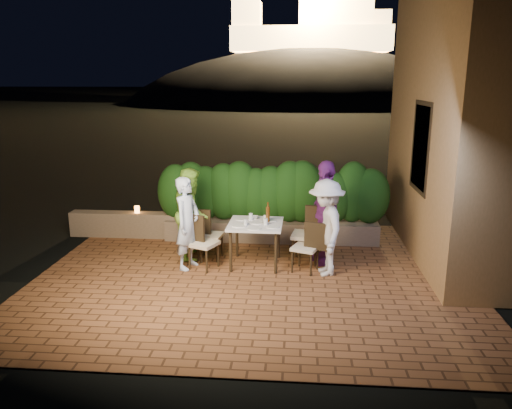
# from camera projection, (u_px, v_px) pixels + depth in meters

# --- Properties ---
(ground) EXTENTS (400.00, 400.00, 0.00)m
(ground) POSITION_uv_depth(u_px,v_px,m) (250.00, 287.00, 7.79)
(ground) COLOR black
(ground) RESTS_ON ground
(terrace_floor) EXTENTS (7.00, 6.00, 0.15)m
(terrace_floor) POSITION_uv_depth(u_px,v_px,m) (253.00, 278.00, 8.29)
(terrace_floor) COLOR brown
(terrace_floor) RESTS_ON ground
(building_wall) EXTENTS (1.60, 5.00, 5.00)m
(building_wall) POSITION_uv_depth(u_px,v_px,m) (463.00, 116.00, 8.81)
(building_wall) COLOR #A27440
(building_wall) RESTS_ON ground
(window_pane) EXTENTS (0.08, 1.00, 1.40)m
(window_pane) POSITION_uv_depth(u_px,v_px,m) (422.00, 147.00, 8.52)
(window_pane) COLOR black
(window_pane) RESTS_ON building_wall
(window_frame) EXTENTS (0.06, 1.15, 1.55)m
(window_frame) POSITION_uv_depth(u_px,v_px,m) (422.00, 147.00, 8.52)
(window_frame) COLOR black
(window_frame) RESTS_ON building_wall
(planter) EXTENTS (4.20, 0.55, 0.40)m
(planter) POSITION_uv_depth(u_px,v_px,m) (271.00, 230.00, 9.94)
(planter) COLOR #77634C
(planter) RESTS_ON ground
(hedge) EXTENTS (4.00, 0.70, 1.10)m
(hedge) POSITION_uv_depth(u_px,v_px,m) (271.00, 194.00, 9.76)
(hedge) COLOR #163D10
(hedge) RESTS_ON planter
(parapet) EXTENTS (2.20, 0.30, 0.50)m
(parapet) POSITION_uv_depth(u_px,v_px,m) (124.00, 224.00, 10.18)
(parapet) COLOR #77634C
(parapet) RESTS_ON ground
(hill) EXTENTS (52.00, 40.00, 22.00)m
(hill) POSITION_uv_depth(u_px,v_px,m) (308.00, 134.00, 66.57)
(hill) COLOR black
(hill) RESTS_ON ground
(fortress) EXTENTS (26.00, 8.00, 8.00)m
(fortress) POSITION_uv_depth(u_px,v_px,m) (311.00, 19.00, 63.03)
(fortress) COLOR #FFCC7A
(fortress) RESTS_ON hill
(dining_table) EXTENTS (0.93, 0.93, 0.75)m
(dining_table) POSITION_uv_depth(u_px,v_px,m) (256.00, 244.00, 8.58)
(dining_table) COLOR white
(dining_table) RESTS_ON ground
(plate_nw) EXTENTS (0.24, 0.24, 0.01)m
(plate_nw) POSITION_uv_depth(u_px,v_px,m) (239.00, 226.00, 8.31)
(plate_nw) COLOR white
(plate_nw) RESTS_ON dining_table
(plate_sw) EXTENTS (0.20, 0.20, 0.01)m
(plate_sw) POSITION_uv_depth(u_px,v_px,m) (242.00, 219.00, 8.69)
(plate_sw) COLOR white
(plate_sw) RESTS_ON dining_table
(plate_ne) EXTENTS (0.22, 0.22, 0.01)m
(plate_ne) POSITION_uv_depth(u_px,v_px,m) (273.00, 227.00, 8.25)
(plate_ne) COLOR white
(plate_ne) RESTS_ON dining_table
(plate_se) EXTENTS (0.21, 0.21, 0.01)m
(plate_se) POSITION_uv_depth(u_px,v_px,m) (271.00, 220.00, 8.64)
(plate_se) COLOR white
(plate_se) RESTS_ON dining_table
(plate_centre) EXTENTS (0.24, 0.24, 0.01)m
(plate_centre) POSITION_uv_depth(u_px,v_px,m) (257.00, 222.00, 8.49)
(plate_centre) COLOR white
(plate_centre) RESTS_ON dining_table
(plate_front) EXTENTS (0.22, 0.22, 0.01)m
(plate_front) POSITION_uv_depth(u_px,v_px,m) (254.00, 228.00, 8.16)
(plate_front) COLOR white
(plate_front) RESTS_ON dining_table
(glass_nw) EXTENTS (0.06, 0.06, 0.11)m
(glass_nw) POSITION_uv_depth(u_px,v_px,m) (246.00, 222.00, 8.33)
(glass_nw) COLOR silver
(glass_nw) RESTS_ON dining_table
(glass_sw) EXTENTS (0.07, 0.07, 0.12)m
(glass_sw) POSITION_uv_depth(u_px,v_px,m) (251.00, 217.00, 8.65)
(glass_sw) COLOR silver
(glass_sw) RESTS_ON dining_table
(glass_ne) EXTENTS (0.07, 0.07, 0.11)m
(glass_ne) POSITION_uv_depth(u_px,v_px,m) (266.00, 222.00, 8.36)
(glass_ne) COLOR silver
(glass_ne) RESTS_ON dining_table
(glass_se) EXTENTS (0.06, 0.06, 0.11)m
(glass_se) POSITION_uv_depth(u_px,v_px,m) (265.00, 218.00, 8.58)
(glass_se) COLOR silver
(glass_se) RESTS_ON dining_table
(beer_bottle) EXTENTS (0.07, 0.07, 0.35)m
(beer_bottle) POSITION_uv_depth(u_px,v_px,m) (268.00, 212.00, 8.51)
(beer_bottle) COLOR #4D2A0C
(beer_bottle) RESTS_ON dining_table
(bowl) EXTENTS (0.18, 0.18, 0.04)m
(bowl) POSITION_uv_depth(u_px,v_px,m) (253.00, 217.00, 8.75)
(bowl) COLOR white
(bowl) RESTS_ON dining_table
(chair_left_front) EXTENTS (0.56, 0.56, 0.92)m
(chair_left_front) POSITION_uv_depth(u_px,v_px,m) (204.00, 242.00, 8.39)
(chair_left_front) COLOR black
(chair_left_front) RESTS_ON ground
(chair_left_back) EXTENTS (0.47, 0.47, 0.90)m
(chair_left_back) POSITION_uv_depth(u_px,v_px,m) (210.00, 234.00, 8.86)
(chair_left_back) COLOR black
(chair_left_back) RESTS_ON ground
(chair_right_front) EXTENTS (0.52, 0.52, 0.87)m
(chair_right_front) POSITION_uv_depth(u_px,v_px,m) (305.00, 247.00, 8.26)
(chair_right_front) COLOR black
(chair_right_front) RESTS_ON ground
(chair_right_back) EXTENTS (0.54, 0.54, 1.03)m
(chair_right_back) POSITION_uv_depth(u_px,v_px,m) (306.00, 234.00, 8.68)
(chair_right_back) COLOR black
(chair_right_back) RESTS_ON ground
(diner_blue) EXTENTS (0.54, 0.66, 1.57)m
(diner_blue) POSITION_uv_depth(u_px,v_px,m) (187.00, 223.00, 8.35)
(diner_blue) COLOR #C2D9FA
(diner_blue) RESTS_ON ground
(diner_green) EXTENTS (0.74, 0.88, 1.62)m
(diner_green) POSITION_uv_depth(u_px,v_px,m) (192.00, 213.00, 8.88)
(diner_green) COLOR #91D342
(diner_green) RESTS_ON ground
(diner_white) EXTENTS (0.75, 1.11, 1.59)m
(diner_white) POSITION_uv_depth(u_px,v_px,m) (326.00, 228.00, 8.08)
(diner_white) COLOR silver
(diner_white) RESTS_ON ground
(diner_purple) EXTENTS (0.70, 1.14, 1.81)m
(diner_purple) POSITION_uv_depth(u_px,v_px,m) (325.00, 212.00, 8.57)
(diner_purple) COLOR #762A7F
(diner_purple) RESTS_ON ground
(parapet_lamp) EXTENTS (0.10, 0.10, 0.14)m
(parapet_lamp) POSITION_uv_depth(u_px,v_px,m) (137.00, 209.00, 10.07)
(parapet_lamp) COLOR orange
(parapet_lamp) RESTS_ON parapet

